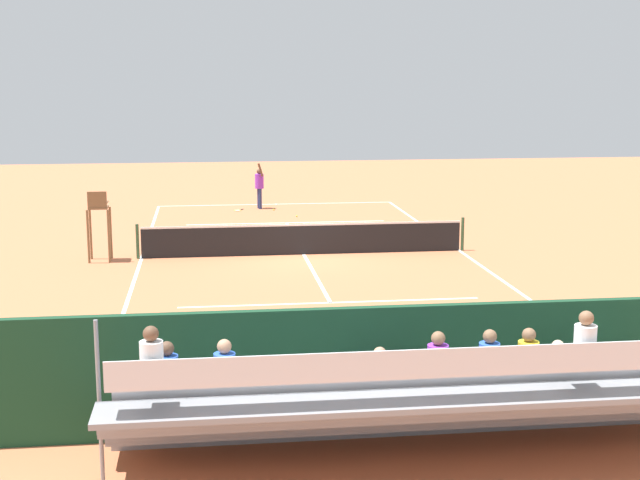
{
  "coord_description": "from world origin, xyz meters",
  "views": [
    {
      "loc": [
        3.0,
        27.38,
        5.6
      ],
      "look_at": [
        0.0,
        4.0,
        1.2
      ],
      "focal_mm": 50.45,
      "sensor_mm": 36.0,
      "label": 1
    }
  ],
  "objects_px": {
    "tennis_ball_far": "(274,210)",
    "tennis_ball_near": "(297,216)",
    "umpire_chair": "(99,218)",
    "courtside_bench": "(543,372)",
    "tennis_net": "(304,239)",
    "tennis_racket": "(238,210)",
    "equipment_bag": "(426,401)",
    "tennis_player": "(259,184)",
    "bleacher_stand": "(416,400)"
  },
  "relations": [
    {
      "from": "tennis_player",
      "to": "tennis_ball_near",
      "type": "relative_size",
      "value": 29.18
    },
    {
      "from": "bleacher_stand",
      "to": "tennis_ball_near",
      "type": "bearing_deg",
      "value": -91.51
    },
    {
      "from": "bleacher_stand",
      "to": "umpire_chair",
      "type": "xyz_separation_m",
      "value": [
        6.14,
        -15.13,
        0.35
      ]
    },
    {
      "from": "equipment_bag",
      "to": "tennis_ball_far",
      "type": "bearing_deg",
      "value": -87.93
    },
    {
      "from": "bleacher_stand",
      "to": "courtside_bench",
      "type": "height_order",
      "value": "bleacher_stand"
    },
    {
      "from": "bleacher_stand",
      "to": "tennis_racket",
      "type": "relative_size",
      "value": 16.61
    },
    {
      "from": "umpire_chair",
      "to": "courtside_bench",
      "type": "relative_size",
      "value": 1.19
    },
    {
      "from": "courtside_bench",
      "to": "tennis_racket",
      "type": "relative_size",
      "value": 3.3
    },
    {
      "from": "tennis_ball_far",
      "to": "tennis_ball_near",
      "type": "bearing_deg",
      "value": 113.21
    },
    {
      "from": "equipment_bag",
      "to": "tennis_player",
      "type": "xyz_separation_m",
      "value": [
        1.37,
        -23.22,
        0.84
      ]
    },
    {
      "from": "tennis_racket",
      "to": "tennis_ball_near",
      "type": "xyz_separation_m",
      "value": [
        -2.24,
        1.92,
        0.02
      ]
    },
    {
      "from": "umpire_chair",
      "to": "equipment_bag",
      "type": "relative_size",
      "value": 2.38
    },
    {
      "from": "bleacher_stand",
      "to": "umpire_chair",
      "type": "distance_m",
      "value": 16.33
    },
    {
      "from": "bleacher_stand",
      "to": "tennis_ball_far",
      "type": "relative_size",
      "value": 137.27
    },
    {
      "from": "tennis_ball_near",
      "to": "tennis_racket",
      "type": "bearing_deg",
      "value": -40.61
    },
    {
      "from": "umpire_chair",
      "to": "equipment_bag",
      "type": "distance_m",
      "value": 14.86
    },
    {
      "from": "tennis_racket",
      "to": "tennis_ball_near",
      "type": "bearing_deg",
      "value": 139.39
    },
    {
      "from": "tennis_racket",
      "to": "bleacher_stand",
      "type": "bearing_deg",
      "value": 93.8
    },
    {
      "from": "tennis_player",
      "to": "tennis_ball_near",
      "type": "xyz_separation_m",
      "value": [
        -1.32,
        2.39,
        -0.98
      ]
    },
    {
      "from": "equipment_bag",
      "to": "tennis_racket",
      "type": "distance_m",
      "value": 22.87
    },
    {
      "from": "umpire_chair",
      "to": "tennis_player",
      "type": "distance_m",
      "value": 11.43
    },
    {
      "from": "umpire_chair",
      "to": "tennis_racket",
      "type": "relative_size",
      "value": 3.92
    },
    {
      "from": "tennis_net",
      "to": "tennis_ball_far",
      "type": "relative_size",
      "value": 156.06
    },
    {
      "from": "tennis_racket",
      "to": "tennis_ball_far",
      "type": "height_order",
      "value": "tennis_ball_far"
    },
    {
      "from": "equipment_bag",
      "to": "tennis_ball_far",
      "type": "height_order",
      "value": "equipment_bag"
    },
    {
      "from": "tennis_net",
      "to": "umpire_chair",
      "type": "height_order",
      "value": "umpire_chair"
    },
    {
      "from": "courtside_bench",
      "to": "tennis_racket",
      "type": "distance_m",
      "value": 23.05
    },
    {
      "from": "equipment_bag",
      "to": "tennis_ball_near",
      "type": "relative_size",
      "value": 13.64
    },
    {
      "from": "equipment_bag",
      "to": "courtside_bench",
      "type": "bearing_deg",
      "value": -176.47
    },
    {
      "from": "umpire_chair",
      "to": "tennis_racket",
      "type": "xyz_separation_m",
      "value": [
        -4.5,
        -9.58,
        -1.3
      ]
    },
    {
      "from": "umpire_chair",
      "to": "tennis_ball_far",
      "type": "height_order",
      "value": "umpire_chair"
    },
    {
      "from": "tennis_net",
      "to": "tennis_ball_far",
      "type": "xyz_separation_m",
      "value": [
        0.23,
        -9.22,
        -0.47
      ]
    },
    {
      "from": "bleacher_stand",
      "to": "tennis_net",
      "type": "bearing_deg",
      "value": -90.22
    },
    {
      "from": "tennis_ball_far",
      "to": "courtside_bench",
      "type": "bearing_deg",
      "value": 97.35
    },
    {
      "from": "courtside_bench",
      "to": "tennis_ball_far",
      "type": "distance_m",
      "value": 22.69
    },
    {
      "from": "tennis_net",
      "to": "tennis_player",
      "type": "distance_m",
      "value": 9.87
    },
    {
      "from": "bleacher_stand",
      "to": "tennis_player",
      "type": "height_order",
      "value": "bleacher_stand"
    },
    {
      "from": "bleacher_stand",
      "to": "umpire_chair",
      "type": "height_order",
      "value": "bleacher_stand"
    },
    {
      "from": "courtside_bench",
      "to": "tennis_ball_far",
      "type": "xyz_separation_m",
      "value": [
        2.9,
        -22.49,
        -0.53
      ]
    },
    {
      "from": "tennis_ball_far",
      "to": "bleacher_stand",
      "type": "bearing_deg",
      "value": 90.39
    },
    {
      "from": "umpire_chair",
      "to": "tennis_ball_near",
      "type": "bearing_deg",
      "value": -131.34
    },
    {
      "from": "equipment_bag",
      "to": "tennis_player",
      "type": "height_order",
      "value": "tennis_player"
    },
    {
      "from": "bleacher_stand",
      "to": "equipment_bag",
      "type": "xyz_separation_m",
      "value": [
        -0.65,
        -1.96,
        -0.78
      ]
    },
    {
      "from": "courtside_bench",
      "to": "tennis_ball_far",
      "type": "height_order",
      "value": "courtside_bench"
    },
    {
      "from": "tennis_net",
      "to": "tennis_ball_near",
      "type": "distance_m",
      "value": 7.46
    },
    {
      "from": "courtside_bench",
      "to": "tennis_player",
      "type": "relative_size",
      "value": 0.93
    },
    {
      "from": "courtside_bench",
      "to": "tennis_net",
      "type": "bearing_deg",
      "value": -78.61
    },
    {
      "from": "courtside_bench",
      "to": "tennis_ball_near",
      "type": "distance_m",
      "value": 20.82
    },
    {
      "from": "courtside_bench",
      "to": "tennis_racket",
      "type": "height_order",
      "value": "courtside_bench"
    },
    {
      "from": "tennis_net",
      "to": "bleacher_stand",
      "type": "height_order",
      "value": "bleacher_stand"
    }
  ]
}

